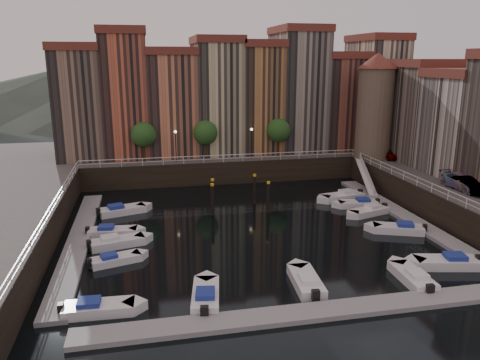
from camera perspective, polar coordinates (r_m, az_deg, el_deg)
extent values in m
plane|color=black|center=(46.51, 1.38, -5.60)|extent=(200.00, 200.00, 0.00)
cube|color=black|center=(70.73, -3.39, 2.69)|extent=(80.00, 20.00, 3.00)
cube|color=gray|center=(44.86, -19.06, -6.97)|extent=(2.00, 28.00, 0.35)
cube|color=gray|center=(51.57, 19.51, -4.21)|extent=(2.00, 28.00, 0.35)
cube|color=gray|center=(31.64, 8.64, -15.69)|extent=(30.00, 2.00, 0.35)
cone|color=#2D382D|center=(154.07, -19.53, 10.40)|extent=(80.00, 80.00, 14.00)
cone|color=#2D382D|center=(153.39, -6.27, 11.87)|extent=(100.00, 100.00, 18.00)
cone|color=#2D382D|center=(160.79, 6.50, 10.91)|extent=(70.00, 70.00, 12.00)
cube|color=#7D624F|center=(66.76, -18.82, 8.62)|extent=(6.00, 10.00, 14.00)
cube|color=brown|center=(66.50, -19.37, 15.05)|extent=(6.30, 10.30, 1.00)
cube|color=#B75639|center=(66.22, -13.76, 9.81)|extent=(5.80, 10.00, 16.00)
cube|color=brown|center=(66.12, -14.22, 17.16)|extent=(6.10, 10.30, 1.00)
cube|color=#C37350|center=(66.42, -8.32, 9.00)|extent=(6.50, 10.00, 13.50)
cube|color=brown|center=(66.13, -8.56, 15.26)|extent=(6.80, 10.30, 1.00)
cube|color=#C2B589|center=(67.04, -2.85, 9.82)|extent=(6.20, 10.00, 15.00)
cube|color=brown|center=(66.85, -2.94, 16.67)|extent=(6.50, 10.30, 1.00)
cube|color=#A8713E|center=(68.22, 2.13, 9.70)|extent=(5.60, 10.00, 14.50)
cube|color=brown|center=(68.00, 2.19, 16.22)|extent=(5.90, 10.30, 1.00)
cube|color=gray|center=(69.82, 7.00, 10.54)|extent=(6.40, 10.00, 16.50)
cube|color=brown|center=(69.77, 7.24, 17.73)|extent=(6.70, 10.30, 1.00)
cube|color=brown|center=(72.18, 11.69, 9.09)|extent=(6.00, 10.00, 13.00)
cube|color=brown|center=(71.88, 11.98, 14.64)|extent=(6.30, 10.30, 1.00)
cube|color=beige|center=(74.63, 16.00, 9.96)|extent=(5.90, 10.00, 15.50)
cube|color=brown|center=(74.50, 16.46, 16.29)|extent=(6.20, 10.30, 1.00)
cube|color=#6F6154|center=(65.96, 22.11, 7.40)|extent=(9.00, 8.00, 12.00)
cube|color=brown|center=(65.58, 22.66, 13.03)|extent=(9.30, 8.30, 1.00)
cube|color=#C0B3A8|center=(59.58, 26.28, 5.81)|extent=(9.00, 8.00, 11.00)
cube|color=brown|center=(59.12, 26.94, 11.55)|extent=(9.30, 8.30, 1.00)
cylinder|color=#6B5B4C|center=(64.78, 16.05, 7.78)|extent=(4.60, 4.60, 12.00)
cone|color=brown|center=(64.40, 16.48, 13.79)|extent=(5.20, 5.20, 2.00)
cylinder|color=black|center=(61.84, -11.57, 3.25)|extent=(0.30, 0.30, 2.40)
sphere|color=#1E4719|center=(61.43, -11.68, 5.44)|extent=(3.20, 3.20, 3.20)
cylinder|color=black|center=(62.35, -4.19, 3.60)|extent=(0.30, 0.30, 2.40)
sphere|color=#1E4719|center=(61.94, -4.23, 5.78)|extent=(3.20, 3.20, 3.20)
cylinder|color=black|center=(64.40, 4.68, 3.94)|extent=(0.30, 0.30, 2.40)
sphere|color=#1E4719|center=(64.00, 4.72, 6.05)|extent=(3.20, 3.20, 3.20)
cylinder|color=black|center=(60.84, -7.83, 3.99)|extent=(0.12, 0.12, 4.00)
sphere|color=#FFD88C|center=(60.51, -7.89, 5.85)|extent=(0.36, 0.36, 0.36)
cylinder|color=black|center=(62.30, 1.41, 4.37)|extent=(0.12, 0.12, 4.00)
sphere|color=#FFD88C|center=(61.97, 1.42, 6.19)|extent=(0.36, 0.36, 0.36)
cube|color=white|center=(60.56, -2.03, 3.06)|extent=(36.00, 0.08, 0.08)
cube|color=white|center=(60.65, -2.03, 2.64)|extent=(36.00, 0.06, 0.06)
cube|color=white|center=(51.49, 21.58, -0.04)|extent=(0.08, 34.00, 0.08)
cube|color=white|center=(51.60, 21.54, -0.52)|extent=(0.06, 34.00, 0.06)
cube|color=white|center=(43.96, -21.79, -2.45)|extent=(0.08, 34.00, 0.08)
cube|color=white|center=(44.09, -21.74, -3.01)|extent=(0.06, 34.00, 0.06)
cube|color=white|center=(60.77, 15.09, 0.47)|extent=(2.78, 8.26, 2.81)
cube|color=white|center=(60.66, 15.12, 0.93)|extent=(1.93, 8.32, 3.65)
cylinder|color=black|center=(49.14, -3.37, -2.66)|extent=(0.32, 0.32, 3.60)
cylinder|color=gold|center=(48.62, -3.40, -0.57)|extent=(0.36, 0.36, 0.25)
cylinder|color=black|center=(51.07, -3.34, -1.98)|extent=(0.32, 0.32, 3.60)
cylinder|color=gold|center=(50.58, -3.37, 0.03)|extent=(0.36, 0.36, 0.25)
cylinder|color=black|center=(49.95, 3.46, -2.37)|extent=(0.32, 0.32, 3.60)
cylinder|color=gold|center=(49.44, 3.49, -0.32)|extent=(0.36, 0.36, 0.25)
cylinder|color=black|center=(52.98, 1.78, -1.35)|extent=(0.32, 0.32, 3.60)
cylinder|color=gold|center=(52.51, 1.79, 0.59)|extent=(0.36, 0.36, 0.25)
cube|color=silver|center=(32.73, -16.78, -14.83)|extent=(4.57, 1.92, 0.77)
cube|color=navy|center=(32.60, -17.94, -14.12)|extent=(1.48, 1.29, 0.51)
cube|color=black|center=(33.02, -20.99, -14.42)|extent=(0.38, 0.53, 0.72)
cube|color=silver|center=(39.62, -14.89, -9.40)|extent=(4.20, 2.58, 0.67)
cube|color=navy|center=(39.35, -15.69, -8.98)|extent=(1.51, 1.39, 0.45)
cube|color=black|center=(39.17, -17.86, -9.55)|extent=(0.43, 0.52, 0.63)
cube|color=silver|center=(42.94, -14.70, -7.40)|extent=(4.92, 2.84, 0.79)
cube|color=silver|center=(42.67, -15.57, -6.92)|extent=(1.73, 1.58, 0.53)
cube|color=black|center=(42.53, -17.94, -7.48)|extent=(0.48, 0.60, 0.74)
cube|color=silver|center=(45.55, -15.22, -6.17)|extent=(4.54, 2.13, 0.75)
cube|color=navy|center=(45.50, -16.01, -5.65)|extent=(1.51, 1.33, 0.50)
cube|color=black|center=(45.90, -18.09, -5.90)|extent=(0.40, 0.53, 0.70)
cube|color=silver|center=(51.49, -14.15, -3.64)|extent=(5.12, 3.20, 0.82)
cube|color=navy|center=(51.20, -14.89, -3.22)|extent=(1.84, 1.70, 0.54)
cube|color=black|center=(50.88, -16.89, -3.74)|extent=(0.53, 0.63, 0.76)
cube|color=silver|center=(41.01, 23.81, -9.26)|extent=(5.16, 2.86, 0.83)
cube|color=navy|center=(41.09, 24.74, -8.56)|extent=(1.79, 1.62, 0.55)
cube|color=black|center=(41.97, 27.08, -8.68)|extent=(0.49, 0.62, 0.77)
cube|color=silver|center=(47.15, 18.70, -5.71)|extent=(4.92, 3.33, 0.78)
cube|color=navy|center=(47.10, 19.50, -5.19)|extent=(1.82, 1.70, 0.52)
cube|color=black|center=(47.52, 21.59, -5.48)|extent=(0.53, 0.62, 0.73)
cube|color=silver|center=(51.47, 15.39, -3.76)|extent=(4.75, 2.99, 0.76)
cube|color=silver|center=(51.75, 15.90, -3.17)|extent=(1.71, 1.58, 0.50)
cube|color=black|center=(53.01, 17.20, -3.08)|extent=(0.49, 0.59, 0.71)
cube|color=silver|center=(53.84, 14.15, -2.88)|extent=(4.50, 2.17, 0.74)
cube|color=navy|center=(53.90, 14.78, -2.41)|extent=(1.51, 1.34, 0.49)
cube|color=black|center=(54.54, 16.42, -2.54)|extent=(0.40, 0.53, 0.69)
cube|color=silver|center=(55.96, 12.32, -2.06)|extent=(5.24, 2.85, 0.85)
cube|color=silver|center=(56.20, 12.91, -1.48)|extent=(1.81, 1.63, 0.56)
cube|color=black|center=(57.38, 14.45, -1.48)|extent=(0.50, 0.63, 0.79)
cube|color=silver|center=(32.96, -4.20, -13.95)|extent=(2.55, 4.91, 0.80)
cube|color=navy|center=(32.17, -4.25, -13.74)|extent=(1.50, 1.68, 0.53)
cube|color=black|center=(30.70, -4.35, -15.69)|extent=(0.58, 0.45, 0.74)
cube|color=silver|center=(35.06, 8.04, -12.20)|extent=(2.20, 4.86, 0.81)
cube|color=silver|center=(34.29, 8.36, -11.96)|extent=(1.41, 1.60, 0.54)
cube|color=black|center=(32.84, 9.20, -13.69)|extent=(0.57, 0.42, 0.75)
cube|color=silver|center=(37.66, 20.24, -11.07)|extent=(1.95, 4.63, 0.78)
cube|color=silver|center=(36.98, 20.78, -10.81)|extent=(1.30, 1.50, 0.52)
cube|color=black|center=(35.72, 22.16, -12.24)|extent=(0.53, 0.38, 0.72)
imported|color=gray|center=(65.39, 17.60, 3.02)|extent=(1.66, 4.12, 1.40)
imported|color=gray|center=(51.92, 26.14, -0.62)|extent=(1.67, 4.63, 1.52)
imported|color=gray|center=(52.81, 25.51, -0.30)|extent=(2.34, 5.41, 1.55)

